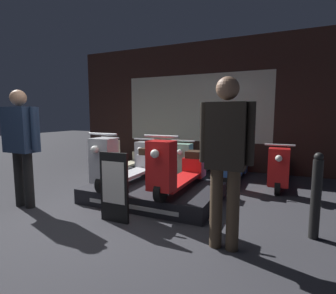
{
  "coord_description": "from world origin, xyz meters",
  "views": [
    {
      "loc": [
        2.18,
        -2.57,
        1.38
      ],
      "look_at": [
        0.1,
        2.02,
        0.76
      ],
      "focal_mm": 28.0,
      "sensor_mm": 36.0,
      "label": 1
    }
  ],
  "objects_px": {
    "scooter_backrow_1": "(157,160)",
    "scooter_backrow_4": "(279,170)",
    "price_sign_board": "(114,187)",
    "person_right_browsing": "(226,151)",
    "street_bollard": "(316,196)",
    "scooter_backrow_0": "(126,157)",
    "scooter_display_right": "(179,169)",
    "scooter_backrow_3": "(233,166)",
    "scooter_backrow_2": "(193,163)",
    "person_left_browsing": "(21,138)",
    "scooter_display_left": "(127,164)"
  },
  "relations": [
    {
      "from": "scooter_backrow_0",
      "to": "scooter_backrow_1",
      "type": "height_order",
      "value": "same"
    },
    {
      "from": "street_bollard",
      "to": "scooter_display_right",
      "type": "bearing_deg",
      "value": 167.78
    },
    {
      "from": "scooter_backrow_3",
      "to": "scooter_backrow_4",
      "type": "relative_size",
      "value": 1.0
    },
    {
      "from": "scooter_backrow_4",
      "to": "scooter_display_right",
      "type": "bearing_deg",
      "value": -127.45
    },
    {
      "from": "scooter_backrow_4",
      "to": "person_left_browsing",
      "type": "xyz_separation_m",
      "value": [
        -3.46,
        -2.82,
        0.72
      ]
    },
    {
      "from": "person_left_browsing",
      "to": "price_sign_board",
      "type": "height_order",
      "value": "person_left_browsing"
    },
    {
      "from": "scooter_backrow_0",
      "to": "street_bollard",
      "type": "bearing_deg",
      "value": -28.92
    },
    {
      "from": "scooter_display_right",
      "to": "scooter_backrow_1",
      "type": "height_order",
      "value": "scooter_display_right"
    },
    {
      "from": "price_sign_board",
      "to": "street_bollard",
      "type": "xyz_separation_m",
      "value": [
        2.31,
        0.54,
        0.03
      ]
    },
    {
      "from": "scooter_backrow_3",
      "to": "person_left_browsing",
      "type": "bearing_deg",
      "value": -132.48
    },
    {
      "from": "person_left_browsing",
      "to": "price_sign_board",
      "type": "bearing_deg",
      "value": 3.3
    },
    {
      "from": "scooter_backrow_2",
      "to": "person_right_browsing",
      "type": "distance_m",
      "value": 3.18
    },
    {
      "from": "person_right_browsing",
      "to": "price_sign_board",
      "type": "height_order",
      "value": "person_right_browsing"
    },
    {
      "from": "price_sign_board",
      "to": "person_left_browsing",
      "type": "bearing_deg",
      "value": -176.7
    },
    {
      "from": "scooter_backrow_3",
      "to": "scooter_backrow_2",
      "type": "bearing_deg",
      "value": 180.0
    },
    {
      "from": "scooter_backrow_2",
      "to": "person_right_browsing",
      "type": "xyz_separation_m",
      "value": [
        1.31,
        -2.82,
        0.69
      ]
    },
    {
      "from": "person_left_browsing",
      "to": "scooter_backrow_3",
      "type": "bearing_deg",
      "value": 47.52
    },
    {
      "from": "scooter_backrow_0",
      "to": "scooter_backrow_1",
      "type": "bearing_deg",
      "value": 0.0
    },
    {
      "from": "scooter_backrow_1",
      "to": "person_left_browsing",
      "type": "bearing_deg",
      "value": -106.2
    },
    {
      "from": "person_left_browsing",
      "to": "street_bollard",
      "type": "height_order",
      "value": "person_left_browsing"
    },
    {
      "from": "scooter_backrow_4",
      "to": "street_bollard",
      "type": "height_order",
      "value": "street_bollard"
    },
    {
      "from": "scooter_backrow_2",
      "to": "scooter_display_left",
      "type": "bearing_deg",
      "value": -106.85
    },
    {
      "from": "scooter_backrow_4",
      "to": "price_sign_board",
      "type": "relative_size",
      "value": 1.92
    },
    {
      "from": "person_right_browsing",
      "to": "scooter_backrow_0",
      "type": "bearing_deg",
      "value": 137.48
    },
    {
      "from": "scooter_display_right",
      "to": "scooter_backrow_0",
      "type": "xyz_separation_m",
      "value": [
        -2.15,
        1.79,
        -0.24
      ]
    },
    {
      "from": "scooter_display_left",
      "to": "price_sign_board",
      "type": "xyz_separation_m",
      "value": [
        0.42,
        -0.93,
        -0.11
      ]
    },
    {
      "from": "scooter_backrow_1",
      "to": "scooter_backrow_0",
      "type": "bearing_deg",
      "value": 180.0
    },
    {
      "from": "scooter_backrow_0",
      "to": "price_sign_board",
      "type": "xyz_separation_m",
      "value": [
        1.63,
        -2.72,
        0.13
      ]
    },
    {
      "from": "scooter_backrow_0",
      "to": "scooter_backrow_2",
      "type": "distance_m",
      "value": 1.76
    },
    {
      "from": "scooter_backrow_3",
      "to": "person_left_browsing",
      "type": "distance_m",
      "value": 3.88
    },
    {
      "from": "person_right_browsing",
      "to": "price_sign_board",
      "type": "bearing_deg",
      "value": 176.39
    },
    {
      "from": "scooter_backrow_1",
      "to": "scooter_backrow_4",
      "type": "bearing_deg",
      "value": 0.0
    },
    {
      "from": "scooter_backrow_3",
      "to": "price_sign_board",
      "type": "distance_m",
      "value": 2.91
    },
    {
      "from": "price_sign_board",
      "to": "scooter_display_right",
      "type": "bearing_deg",
      "value": 61.19
    },
    {
      "from": "scooter_backrow_4",
      "to": "price_sign_board",
      "type": "xyz_separation_m",
      "value": [
        -1.89,
        -2.72,
        0.13
      ]
    },
    {
      "from": "scooter_backrow_1",
      "to": "street_bollard",
      "type": "xyz_separation_m",
      "value": [
        3.07,
        -2.18,
        0.16
      ]
    },
    {
      "from": "scooter_backrow_4",
      "to": "price_sign_board",
      "type": "bearing_deg",
      "value": -124.68
    },
    {
      "from": "scooter_display_right",
      "to": "scooter_backrow_2",
      "type": "distance_m",
      "value": 1.85
    },
    {
      "from": "scooter_display_left",
      "to": "scooter_backrow_4",
      "type": "distance_m",
      "value": 2.93
    },
    {
      "from": "scooter_backrow_4",
      "to": "price_sign_board",
      "type": "height_order",
      "value": "price_sign_board"
    },
    {
      "from": "scooter_display_left",
      "to": "scooter_backrow_3",
      "type": "xyz_separation_m",
      "value": [
        1.42,
        1.79,
        -0.24
      ]
    },
    {
      "from": "person_right_browsing",
      "to": "scooter_backrow_2",
      "type": "bearing_deg",
      "value": 114.96
    },
    {
      "from": "scooter_display_right",
      "to": "scooter_backrow_4",
      "type": "relative_size",
      "value": 1.0
    },
    {
      "from": "scooter_backrow_1",
      "to": "scooter_backrow_4",
      "type": "distance_m",
      "value": 2.64
    },
    {
      "from": "scooter_backrow_2",
      "to": "scooter_backrow_3",
      "type": "distance_m",
      "value": 0.88
    },
    {
      "from": "scooter_display_right",
      "to": "scooter_backrow_3",
      "type": "xyz_separation_m",
      "value": [
        0.49,
        1.79,
        -0.24
      ]
    },
    {
      "from": "person_right_browsing",
      "to": "street_bollard",
      "type": "bearing_deg",
      "value": 35.94
    },
    {
      "from": "scooter_display_right",
      "to": "person_right_browsing",
      "type": "bearing_deg",
      "value": -48.0
    },
    {
      "from": "scooter_display_left",
      "to": "person_right_browsing",
      "type": "relative_size",
      "value": 1.0
    },
    {
      "from": "scooter_backrow_0",
      "to": "scooter_backrow_2",
      "type": "bearing_deg",
      "value": 0.0
    }
  ]
}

